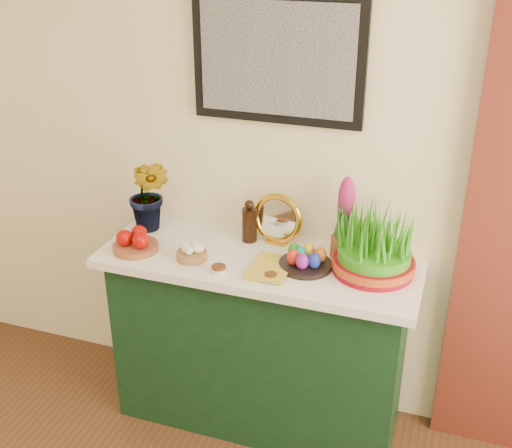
# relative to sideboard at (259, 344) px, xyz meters

# --- Properties ---
(sideboard) EXTENTS (1.30, 0.45, 0.85)m
(sideboard) POSITION_rel_sideboard_xyz_m (0.00, 0.00, 0.00)
(sideboard) COLOR #12341A
(sideboard) RESTS_ON ground
(tablecloth) EXTENTS (1.40, 0.55, 0.04)m
(tablecloth) POSITION_rel_sideboard_xyz_m (0.00, 0.00, 0.45)
(tablecloth) COLOR white
(tablecloth) RESTS_ON sideboard
(hyacinth_green) EXTENTS (0.24, 0.21, 0.48)m
(hyacinth_green) POSITION_rel_sideboard_xyz_m (-0.57, 0.09, 0.70)
(hyacinth_green) COLOR #25661C
(hyacinth_green) RESTS_ON tablecloth
(apple_bowl) EXTENTS (0.26, 0.26, 0.10)m
(apple_bowl) POSITION_rel_sideboard_xyz_m (-0.54, -0.12, 0.51)
(apple_bowl) COLOR brown
(apple_bowl) RESTS_ON tablecloth
(garlic_basket) EXTENTS (0.17, 0.17, 0.07)m
(garlic_basket) POSITION_rel_sideboard_xyz_m (-0.27, -0.12, 0.50)
(garlic_basket) COLOR #AF7A46
(garlic_basket) RESTS_ON tablecloth
(vinegar_cruet) EXTENTS (0.07, 0.07, 0.20)m
(vinegar_cruet) POSITION_rel_sideboard_xyz_m (-0.09, 0.13, 0.55)
(vinegar_cruet) COLOR black
(vinegar_cruet) RESTS_ON tablecloth
(mirror) EXTENTS (0.24, 0.08, 0.24)m
(mirror) POSITION_rel_sideboard_xyz_m (0.03, 0.16, 0.58)
(mirror) COLOR gold
(mirror) RESTS_ON tablecloth
(book) EXTENTS (0.16, 0.23, 0.03)m
(book) POSITION_rel_sideboard_xyz_m (-0.00, -0.10, 0.48)
(book) COLOR gold
(book) RESTS_ON tablecloth
(spice_dish_left) EXTENTS (0.07, 0.07, 0.03)m
(spice_dish_left) POSITION_rel_sideboard_xyz_m (-0.12, -0.18, 0.48)
(spice_dish_left) COLOR silver
(spice_dish_left) RESTS_ON tablecloth
(spice_dish_right) EXTENTS (0.06, 0.06, 0.03)m
(spice_dish_right) POSITION_rel_sideboard_xyz_m (0.11, -0.17, 0.48)
(spice_dish_right) COLOR silver
(spice_dish_right) RESTS_ON tablecloth
(egg_plate) EXTENTS (0.30, 0.30, 0.09)m
(egg_plate) POSITION_rel_sideboard_xyz_m (0.21, -0.03, 0.50)
(egg_plate) COLOR black
(egg_plate) RESTS_ON tablecloth
(hyacinth_pink) EXTENTS (0.11, 0.11, 0.37)m
(hyacinth_pink) POSITION_rel_sideboard_xyz_m (0.34, 0.12, 0.63)
(hyacinth_pink) COLOR brown
(hyacinth_pink) RESTS_ON tablecloth
(wheatgrass_sabzeh) EXTENTS (0.35, 0.35, 0.28)m
(wheatgrass_sabzeh) POSITION_rel_sideboard_xyz_m (0.49, 0.03, 0.59)
(wheatgrass_sabzeh) COLOR maroon
(wheatgrass_sabzeh) RESTS_ON tablecloth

